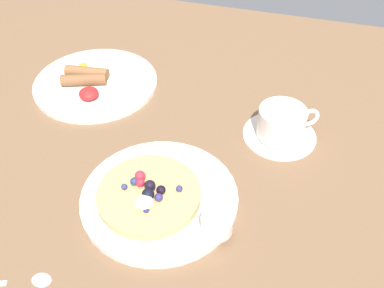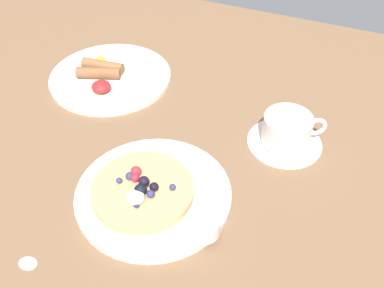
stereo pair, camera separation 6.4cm
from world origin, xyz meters
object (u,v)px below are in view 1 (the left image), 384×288
(coffee_saucer, at_px, (279,135))
(teaspoon, at_px, (16,282))
(pancake_plate, at_px, (160,197))
(breakfast_plate, at_px, (96,83))
(syrup_ramekin, at_px, (217,224))
(coffee_cup, at_px, (282,122))

(coffee_saucer, height_order, teaspoon, same)
(coffee_saucer, bearing_deg, teaspoon, -127.18)
(teaspoon, bearing_deg, coffee_saucer, 52.82)
(pancake_plate, relative_size, breakfast_plate, 0.96)
(coffee_saucer, bearing_deg, syrup_ramekin, -103.54)
(breakfast_plate, bearing_deg, coffee_saucer, -7.54)
(syrup_ramekin, height_order, breakfast_plate, syrup_ramekin)
(pancake_plate, height_order, coffee_saucer, pancake_plate)
(breakfast_plate, relative_size, coffee_cup, 2.38)
(pancake_plate, xyz_separation_m, breakfast_plate, (-0.24, 0.26, -0.00))
(pancake_plate, relative_size, coffee_cup, 2.30)
(coffee_saucer, distance_m, coffee_cup, 0.03)
(breakfast_plate, distance_m, teaspoon, 0.46)
(coffee_cup, height_order, teaspoon, coffee_cup)
(syrup_ramekin, relative_size, teaspoon, 0.33)
(syrup_ramekin, relative_size, breakfast_plate, 0.18)
(pancake_plate, height_order, coffee_cup, coffee_cup)
(syrup_ramekin, height_order, coffee_cup, coffee_cup)
(syrup_ramekin, xyz_separation_m, coffee_saucer, (0.06, 0.25, -0.02))
(teaspoon, bearing_deg, pancake_plate, 53.88)
(pancake_plate, xyz_separation_m, coffee_cup, (0.16, 0.21, 0.03))
(pancake_plate, bearing_deg, breakfast_plate, 132.07)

